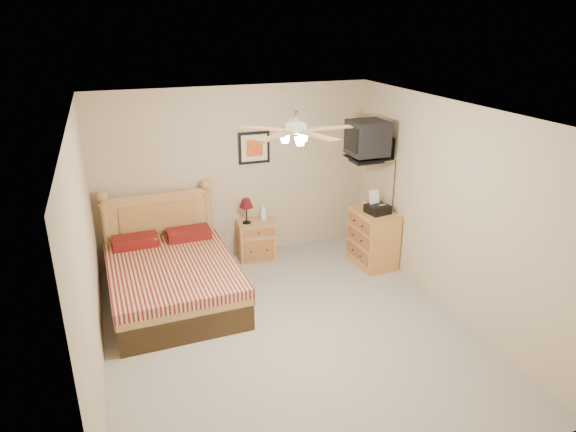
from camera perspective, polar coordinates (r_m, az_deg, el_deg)
floor at (r=6.00m, az=0.10°, el=-12.76°), size 4.50×4.50×0.00m
ceiling at (r=5.05m, az=0.11°, el=11.48°), size 4.00×4.50×0.04m
wall_back at (r=7.44m, az=-5.77°, el=4.66°), size 4.00×0.04×2.50m
wall_front at (r=3.63m, az=12.60°, el=-14.76°), size 4.00×0.04×2.50m
wall_left at (r=5.15m, az=-21.42°, el=-4.49°), size 0.04×4.50×2.50m
wall_right at (r=6.32m, az=17.43°, el=0.75°), size 0.04×4.50×2.50m
bed at (r=6.44m, az=-12.86°, el=-4.39°), size 1.55×2.00×1.26m
nightstand at (r=7.60m, az=-3.54°, el=-2.67°), size 0.56×0.44×0.57m
table_lamp at (r=7.40m, az=-4.64°, el=0.57°), size 0.27×0.27×0.38m
lotion_bottle at (r=7.52m, az=-2.74°, el=0.39°), size 0.10×0.10×0.24m
framed_picture at (r=7.39m, az=-3.80°, el=7.58°), size 0.46×0.04×0.46m
dresser at (r=7.45m, az=9.43°, el=-2.41°), size 0.50×0.70×0.81m
fax_machine at (r=7.19m, az=9.98°, el=1.48°), size 0.34×0.35×0.31m
magazine_lower at (r=7.49m, az=8.66°, el=1.23°), size 0.21×0.28×0.03m
magazine_upper at (r=7.51m, az=8.81°, el=1.45°), size 0.22×0.29×0.02m
wall_tv at (r=7.11m, az=9.89°, el=8.33°), size 0.56×0.46×0.58m
ceiling_fan at (r=4.89m, az=0.91°, el=9.49°), size 1.14×1.14×0.28m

